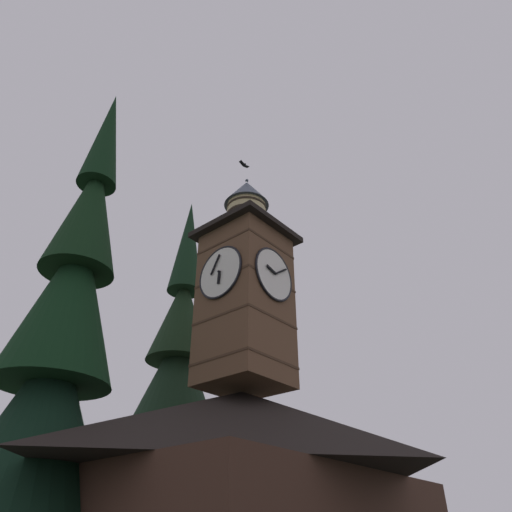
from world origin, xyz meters
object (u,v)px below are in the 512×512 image
at_px(pine_tree_aside, 63,332).
at_px(flying_bird_high, 244,165).
at_px(pine_tree_behind, 174,407).
at_px(clock_tower, 245,286).
at_px(moon, 68,400).
at_px(building_main, 241,487).

relative_size(pine_tree_aside, flying_bird_high, 30.02).
xyz_separation_m(pine_tree_behind, pine_tree_aside, (8.32, 3.66, 0.34)).
distance_m(clock_tower, pine_tree_aside, 7.54).
distance_m(moon, flying_bird_high, 34.87).
distance_m(building_main, clock_tower, 7.78).
distance_m(building_main, pine_tree_behind, 7.78).
bearing_deg(moon, pine_tree_aside, 60.68).
height_order(pine_tree_aside, moon, pine_tree_aside).
relative_size(building_main, moon, 5.32).
bearing_deg(flying_bird_high, pine_tree_behind, -104.80).
height_order(clock_tower, moon, clock_tower).
bearing_deg(clock_tower, pine_tree_behind, -108.47).
relative_size(building_main, flying_bird_high, 18.47).
xyz_separation_m(pine_tree_aside, flying_bird_high, (-6.77, 2.19, 11.12)).
height_order(building_main, flying_bird_high, flying_bird_high).
distance_m(building_main, flying_bird_high, 15.64).
relative_size(clock_tower, pine_tree_aside, 0.52).
bearing_deg(building_main, clock_tower, 50.97).
bearing_deg(moon, flying_bird_high, 72.33).
distance_m(pine_tree_aside, moon, 35.84).
height_order(clock_tower, flying_bird_high, flying_bird_high).
height_order(building_main, pine_tree_behind, pine_tree_behind).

